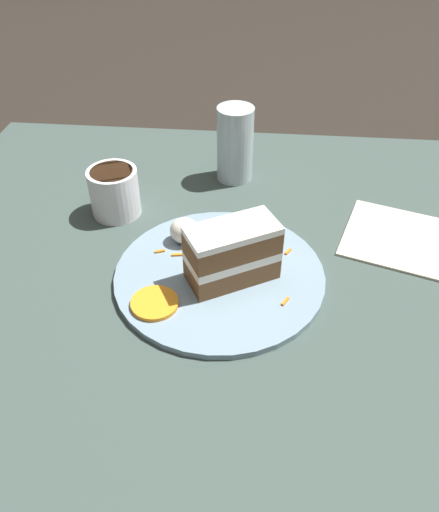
{
  "coord_description": "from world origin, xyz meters",
  "views": [
    {
      "loc": [
        0.08,
        -0.59,
        0.52
      ],
      "look_at": [
        0.03,
        -0.06,
        0.06
      ],
      "focal_mm": 35.0,
      "sensor_mm": 36.0,
      "label": 1
    }
  ],
  "objects_px": {
    "drinking_glass": "(235,149)",
    "coffee_mug": "(114,191)",
    "cream_dollop": "(184,231)",
    "menu_card": "(406,240)",
    "cake_slice": "(232,253)",
    "orange_garnish": "(155,303)",
    "plate": "(220,275)"
  },
  "relations": [
    {
      "from": "drinking_glass",
      "to": "coffee_mug",
      "type": "xyz_separation_m",
      "value": [
        -0.19,
        -0.14,
        -0.02
      ]
    },
    {
      "from": "cream_dollop",
      "to": "menu_card",
      "type": "xyz_separation_m",
      "value": [
        0.35,
        0.05,
        -0.03
      ]
    },
    {
      "from": "cake_slice",
      "to": "menu_card",
      "type": "bearing_deg",
      "value": -95.07
    },
    {
      "from": "orange_garnish",
      "to": "coffee_mug",
      "type": "relative_size",
      "value": 0.79
    },
    {
      "from": "plate",
      "to": "coffee_mug",
      "type": "distance_m",
      "value": 0.25
    },
    {
      "from": "plate",
      "to": "drinking_glass",
      "type": "relative_size",
      "value": 2.22
    },
    {
      "from": "orange_garnish",
      "to": "drinking_glass",
      "type": "bearing_deg",
      "value": 76.99
    },
    {
      "from": "coffee_mug",
      "to": "menu_card",
      "type": "distance_m",
      "value": 0.48
    },
    {
      "from": "plate",
      "to": "coffee_mug",
      "type": "bearing_deg",
      "value": 141.98
    },
    {
      "from": "orange_garnish",
      "to": "drinking_glass",
      "type": "height_order",
      "value": "drinking_glass"
    },
    {
      "from": "cake_slice",
      "to": "coffee_mug",
      "type": "relative_size",
      "value": 1.68
    },
    {
      "from": "cake_slice",
      "to": "cream_dollop",
      "type": "distance_m",
      "value": 0.11
    },
    {
      "from": "cream_dollop",
      "to": "coffee_mug",
      "type": "relative_size",
      "value": 0.55
    },
    {
      "from": "plate",
      "to": "cake_slice",
      "type": "height_order",
      "value": "cake_slice"
    },
    {
      "from": "drinking_glass",
      "to": "cream_dollop",
      "type": "bearing_deg",
      "value": -106.13
    },
    {
      "from": "plate",
      "to": "coffee_mug",
      "type": "relative_size",
      "value": 3.71
    },
    {
      "from": "cake_slice",
      "to": "coffee_mug",
      "type": "height_order",
      "value": "cake_slice"
    },
    {
      "from": "cream_dollop",
      "to": "drinking_glass",
      "type": "distance_m",
      "value": 0.23
    },
    {
      "from": "plate",
      "to": "drinking_glass",
      "type": "xyz_separation_m",
      "value": [
        0.0,
        0.28,
        0.05
      ]
    },
    {
      "from": "cream_dollop",
      "to": "orange_garnish",
      "type": "bearing_deg",
      "value": -98.12
    },
    {
      "from": "coffee_mug",
      "to": "orange_garnish",
      "type": "bearing_deg",
      "value": -63.85
    },
    {
      "from": "coffee_mug",
      "to": "cake_slice",
      "type": "bearing_deg",
      "value": -36.87
    },
    {
      "from": "orange_garnish",
      "to": "plate",
      "type": "bearing_deg",
      "value": 42.29
    },
    {
      "from": "cream_dollop",
      "to": "coffee_mug",
      "type": "distance_m",
      "value": 0.15
    },
    {
      "from": "cake_slice",
      "to": "drinking_glass",
      "type": "xyz_separation_m",
      "value": [
        -0.02,
        0.29,
        0.01
      ]
    },
    {
      "from": "cake_slice",
      "to": "cream_dollop",
      "type": "relative_size",
      "value": 3.08
    },
    {
      "from": "cake_slice",
      "to": "menu_card",
      "type": "distance_m",
      "value": 0.3
    },
    {
      "from": "drinking_glass",
      "to": "orange_garnish",
      "type": "bearing_deg",
      "value": -103.01
    },
    {
      "from": "drinking_glass",
      "to": "menu_card",
      "type": "bearing_deg",
      "value": -30.48
    },
    {
      "from": "cream_dollop",
      "to": "orange_garnish",
      "type": "xyz_separation_m",
      "value": [
        -0.02,
        -0.14,
        -0.02
      ]
    },
    {
      "from": "orange_garnish",
      "to": "menu_card",
      "type": "distance_m",
      "value": 0.42
    },
    {
      "from": "cake_slice",
      "to": "orange_garnish",
      "type": "distance_m",
      "value": 0.13
    }
  ]
}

